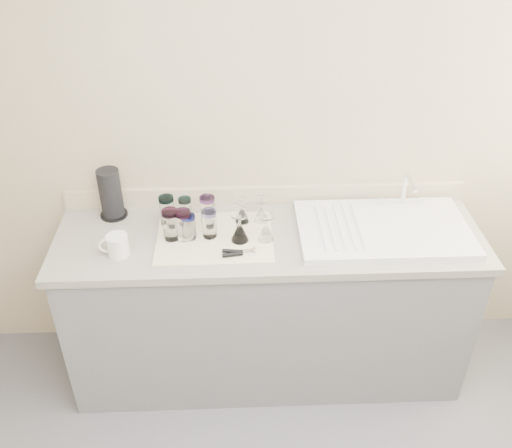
{
  "coord_description": "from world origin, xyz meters",
  "views": [
    {
      "loc": [
        -0.16,
        -1.02,
        2.49
      ],
      "look_at": [
        -0.07,
        1.15,
        1.0
      ],
      "focal_mm": 40.0,
      "sensor_mm": 36.0,
      "label": 1
    }
  ],
  "objects_px": {
    "goblet_front_left": "(240,231)",
    "tumbler_blue": "(189,227)",
    "goblet_front_right": "(266,231)",
    "sink_unit": "(383,229)",
    "tumbler_lavender": "(209,224)",
    "can_opener": "(239,253)",
    "tumbler_teal": "(167,210)",
    "white_mug": "(117,245)",
    "goblet_back_right": "(261,213)",
    "tumbler_cyan": "(185,209)",
    "goblet_back_left": "(242,214)",
    "paper_towel_roll": "(111,194)",
    "tumbler_purple": "(208,210)",
    "tumbler_magenta": "(171,224)",
    "tumbler_extra": "(184,225)"
  },
  "relations": [
    {
      "from": "tumbler_cyan",
      "to": "goblet_front_right",
      "type": "distance_m",
      "value": 0.43
    },
    {
      "from": "sink_unit",
      "to": "goblet_back_right",
      "type": "bearing_deg",
      "value": 168.91
    },
    {
      "from": "paper_towel_roll",
      "to": "tumbler_blue",
      "type": "bearing_deg",
      "value": -29.3
    },
    {
      "from": "goblet_front_left",
      "to": "can_opener",
      "type": "height_order",
      "value": "goblet_front_left"
    },
    {
      "from": "goblet_front_left",
      "to": "white_mug",
      "type": "distance_m",
      "value": 0.56
    },
    {
      "from": "tumbler_lavender",
      "to": "white_mug",
      "type": "bearing_deg",
      "value": -164.47
    },
    {
      "from": "tumbler_magenta",
      "to": "paper_towel_roll",
      "type": "xyz_separation_m",
      "value": [
        -0.31,
        0.22,
        0.04
      ]
    },
    {
      "from": "sink_unit",
      "to": "tumbler_cyan",
      "type": "distance_m",
      "value": 0.97
    },
    {
      "from": "sink_unit",
      "to": "can_opener",
      "type": "bearing_deg",
      "value": -167.04
    },
    {
      "from": "goblet_front_left",
      "to": "goblet_front_right",
      "type": "height_order",
      "value": "goblet_front_left"
    },
    {
      "from": "tumbler_cyan",
      "to": "goblet_front_right",
      "type": "bearing_deg",
      "value": -24.43
    },
    {
      "from": "goblet_front_left",
      "to": "tumbler_blue",
      "type": "bearing_deg",
      "value": 173.21
    },
    {
      "from": "sink_unit",
      "to": "tumbler_lavender",
      "type": "relative_size",
      "value": 5.83
    },
    {
      "from": "tumbler_cyan",
      "to": "tumbler_blue",
      "type": "distance_m",
      "value": 0.15
    },
    {
      "from": "can_opener",
      "to": "tumbler_teal",
      "type": "bearing_deg",
      "value": 141.58
    },
    {
      "from": "tumbler_purple",
      "to": "can_opener",
      "type": "relative_size",
      "value": 0.95
    },
    {
      "from": "tumbler_teal",
      "to": "white_mug",
      "type": "distance_m",
      "value": 0.32
    },
    {
      "from": "goblet_front_left",
      "to": "sink_unit",
      "type": "bearing_deg",
      "value": 4.01
    },
    {
      "from": "tumbler_purple",
      "to": "tumbler_lavender",
      "type": "relative_size",
      "value": 1.05
    },
    {
      "from": "goblet_back_left",
      "to": "goblet_front_right",
      "type": "distance_m",
      "value": 0.19
    },
    {
      "from": "tumbler_magenta",
      "to": "white_mug",
      "type": "height_order",
      "value": "tumbler_magenta"
    },
    {
      "from": "tumbler_purple",
      "to": "goblet_front_right",
      "type": "xyz_separation_m",
      "value": [
        0.28,
        -0.15,
        -0.03
      ]
    },
    {
      "from": "sink_unit",
      "to": "white_mug",
      "type": "relative_size",
      "value": 5.78
    },
    {
      "from": "tumbler_teal",
      "to": "goblet_front_left",
      "type": "bearing_deg",
      "value": -24.7
    },
    {
      "from": "goblet_back_left",
      "to": "white_mug",
      "type": "height_order",
      "value": "goblet_back_left"
    },
    {
      "from": "tumbler_cyan",
      "to": "goblet_front_right",
      "type": "height_order",
      "value": "goblet_front_right"
    },
    {
      "from": "tumbler_teal",
      "to": "goblet_back_right",
      "type": "xyz_separation_m",
      "value": [
        0.46,
        0.0,
        -0.03
      ]
    },
    {
      "from": "tumbler_blue",
      "to": "white_mug",
      "type": "distance_m",
      "value": 0.34
    },
    {
      "from": "tumbler_purple",
      "to": "goblet_front_left",
      "type": "distance_m",
      "value": 0.22
    },
    {
      "from": "sink_unit",
      "to": "tumbler_extra",
      "type": "relative_size",
      "value": 5.42
    },
    {
      "from": "goblet_back_left",
      "to": "can_opener",
      "type": "xyz_separation_m",
      "value": [
        -0.02,
        -0.27,
        -0.03
      ]
    },
    {
      "from": "tumbler_lavender",
      "to": "goblet_front_right",
      "type": "height_order",
      "value": "tumbler_lavender"
    },
    {
      "from": "tumbler_extra",
      "to": "tumbler_lavender",
      "type": "bearing_deg",
      "value": 6.43
    },
    {
      "from": "tumbler_cyan",
      "to": "paper_towel_roll",
      "type": "height_order",
      "value": "paper_towel_roll"
    },
    {
      "from": "tumbler_teal",
      "to": "can_opener",
      "type": "bearing_deg",
      "value": -38.42
    },
    {
      "from": "tumbler_cyan",
      "to": "tumbler_magenta",
      "type": "relative_size",
      "value": 0.82
    },
    {
      "from": "tumbler_blue",
      "to": "goblet_front_right",
      "type": "height_order",
      "value": "goblet_front_right"
    },
    {
      "from": "goblet_back_left",
      "to": "goblet_back_right",
      "type": "bearing_deg",
      "value": 4.4
    },
    {
      "from": "goblet_front_left",
      "to": "white_mug",
      "type": "xyz_separation_m",
      "value": [
        -0.56,
        -0.08,
        -0.01
      ]
    },
    {
      "from": "tumbler_lavender",
      "to": "paper_towel_roll",
      "type": "xyz_separation_m",
      "value": [
        -0.49,
        0.21,
        0.05
      ]
    },
    {
      "from": "paper_towel_roll",
      "to": "sink_unit",
      "type": "bearing_deg",
      "value": -8.61
    },
    {
      "from": "sink_unit",
      "to": "tumbler_extra",
      "type": "height_order",
      "value": "sink_unit"
    },
    {
      "from": "sink_unit",
      "to": "goblet_back_right",
      "type": "distance_m",
      "value": 0.6
    },
    {
      "from": "tumbler_blue",
      "to": "white_mug",
      "type": "height_order",
      "value": "tumbler_blue"
    },
    {
      "from": "tumbler_magenta",
      "to": "tumbler_lavender",
      "type": "height_order",
      "value": "tumbler_magenta"
    },
    {
      "from": "goblet_front_right",
      "to": "paper_towel_roll",
      "type": "xyz_separation_m",
      "value": [
        -0.75,
        0.25,
        0.07
      ]
    },
    {
      "from": "goblet_back_right",
      "to": "sink_unit",
      "type": "bearing_deg",
      "value": -11.09
    },
    {
      "from": "tumbler_lavender",
      "to": "white_mug",
      "type": "relative_size",
      "value": 0.99
    },
    {
      "from": "tumbler_cyan",
      "to": "tumbler_lavender",
      "type": "bearing_deg",
      "value": -48.65
    },
    {
      "from": "goblet_front_right",
      "to": "white_mug",
      "type": "bearing_deg",
      "value": -173.38
    }
  ]
}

